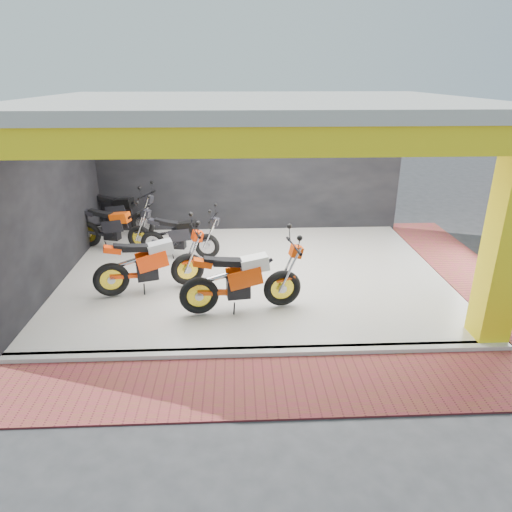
# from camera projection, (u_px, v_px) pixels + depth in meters

# --- Properties ---
(ground) EXTENTS (80.00, 80.00, 0.00)m
(ground) POSITION_uv_depth(u_px,v_px,m) (258.00, 322.00, 8.13)
(ground) COLOR #2D2D30
(ground) RESTS_ON ground
(showroom_floor) EXTENTS (8.00, 6.00, 0.10)m
(showroom_floor) POSITION_uv_depth(u_px,v_px,m) (253.00, 274.00, 9.96)
(showroom_floor) COLOR white
(showroom_floor) RESTS_ON ground
(showroom_ceiling) EXTENTS (8.40, 6.40, 0.20)m
(showroom_ceiling) POSITION_uv_depth(u_px,v_px,m) (253.00, 103.00, 8.64)
(showroom_ceiling) COLOR beige
(showroom_ceiling) RESTS_ON corner_column
(back_wall) EXTENTS (8.20, 0.20, 3.50)m
(back_wall) POSITION_uv_depth(u_px,v_px,m) (248.00, 169.00, 12.21)
(back_wall) COLOR black
(back_wall) RESTS_ON ground
(left_wall) EXTENTS (0.20, 6.20, 3.50)m
(left_wall) POSITION_uv_depth(u_px,v_px,m) (49.00, 201.00, 9.16)
(left_wall) COLOR black
(left_wall) RESTS_ON ground
(corner_column) EXTENTS (0.50, 0.50, 3.50)m
(corner_column) POSITION_uv_depth(u_px,v_px,m) (506.00, 241.00, 6.94)
(corner_column) COLOR yellow
(corner_column) RESTS_ON ground
(header_beam_front) EXTENTS (8.40, 0.30, 0.40)m
(header_beam_front) POSITION_uv_depth(u_px,v_px,m) (262.00, 141.00, 5.97)
(header_beam_front) COLOR yellow
(header_beam_front) RESTS_ON corner_column
(header_beam_right) EXTENTS (0.30, 6.40, 0.40)m
(header_beam_right) POSITION_uv_depth(u_px,v_px,m) (457.00, 119.00, 8.93)
(header_beam_right) COLOR yellow
(header_beam_right) RESTS_ON corner_column
(floor_kerb) EXTENTS (8.00, 0.20, 0.10)m
(floor_kerb) POSITION_uv_depth(u_px,v_px,m) (261.00, 352.00, 7.16)
(floor_kerb) COLOR white
(floor_kerb) RESTS_ON ground
(paver_front) EXTENTS (9.00, 1.40, 0.03)m
(paver_front) POSITION_uv_depth(u_px,v_px,m) (264.00, 386.00, 6.45)
(paver_front) COLOR maroon
(paver_front) RESTS_ON ground
(paver_right) EXTENTS (1.40, 7.00, 0.03)m
(paver_right) POSITION_uv_depth(u_px,v_px,m) (468.00, 271.00, 10.18)
(paver_right) COLOR maroon
(paver_right) RESTS_ON ground
(moto_hero) EXTENTS (2.45, 1.22, 1.43)m
(moto_hero) POSITION_uv_depth(u_px,v_px,m) (283.00, 271.00, 8.21)
(moto_hero) COLOR #E24409
(moto_hero) RESTS_ON showroom_floor
(moto_row_a) EXTENTS (2.42, 1.47, 1.39)m
(moto_row_a) POSITION_uv_depth(u_px,v_px,m) (187.00, 254.00, 9.04)
(moto_row_a) COLOR #FF3D0A
(moto_row_a) RESTS_ON showroom_floor
(moto_row_b) EXTENTS (2.11, 1.11, 1.22)m
(moto_row_b) POSITION_uv_depth(u_px,v_px,m) (207.00, 234.00, 10.41)
(moto_row_b) COLOR black
(moto_row_b) RESTS_ON showroom_floor
(moto_row_c) EXTENTS (2.24, 1.32, 1.29)m
(moto_row_c) POSITION_uv_depth(u_px,v_px,m) (139.00, 226.00, 10.86)
(moto_row_c) COLOR black
(moto_row_c) RESTS_ON showroom_floor
(moto_row_d) EXTENTS (2.42, 1.54, 1.39)m
(moto_row_d) POSITION_uv_depth(u_px,v_px,m) (142.00, 212.00, 11.83)
(moto_row_d) COLOR black
(moto_row_d) RESTS_ON showroom_floor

